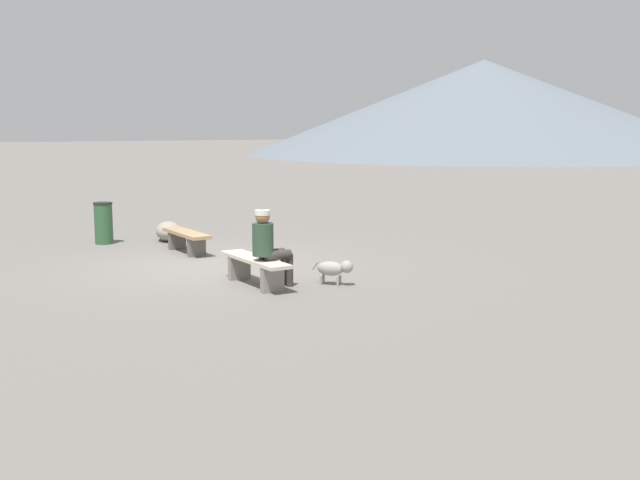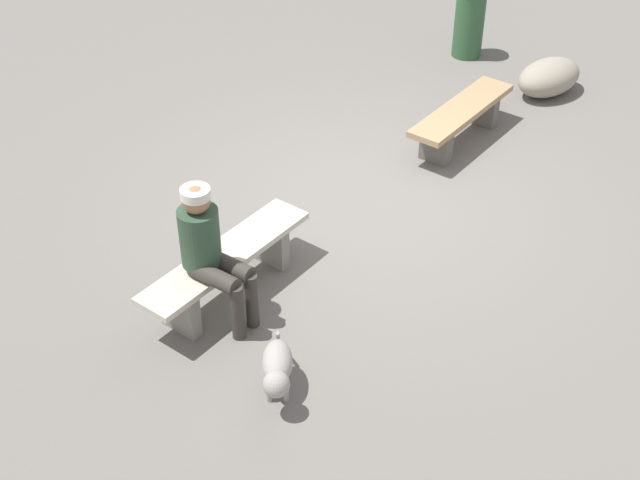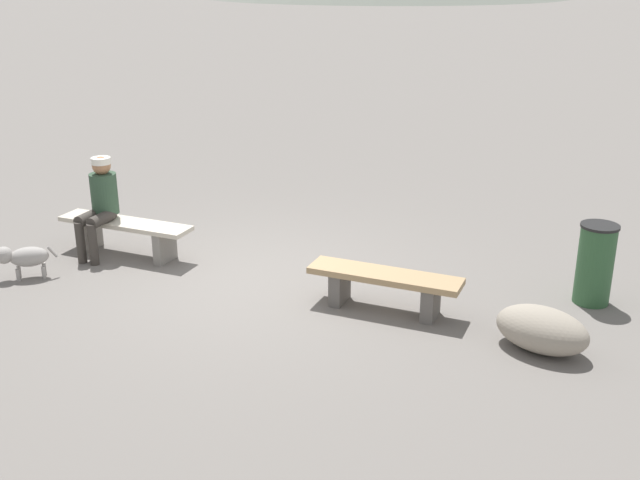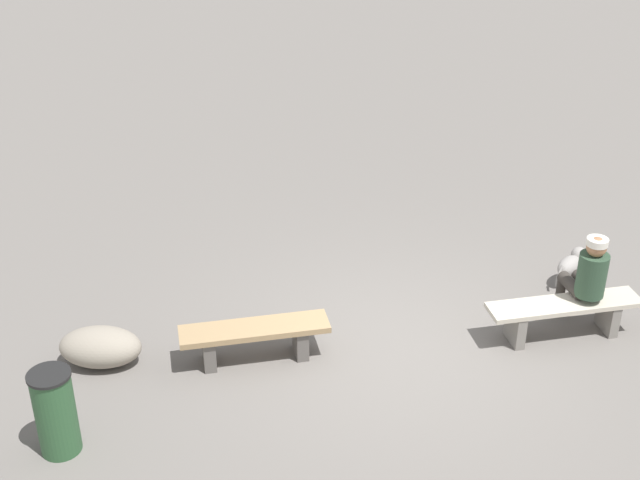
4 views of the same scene
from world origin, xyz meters
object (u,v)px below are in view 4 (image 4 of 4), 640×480
object	(u,v)px
bench_left	(255,336)
boulder	(100,347)
trash_bin	(55,412)
bench_right	(563,312)
seated_person	(587,275)
dog	(571,264)

from	to	relation	value
bench_left	boulder	xyz separation A→B (m)	(-1.69, 0.09, -0.09)
trash_bin	boulder	size ratio (longest dim) A/B	0.99
bench_right	seated_person	xyz separation A→B (m)	(0.26, 0.12, 0.41)
bench_right	dog	distance (m)	1.28
dog	trash_bin	world-z (taller)	trash_bin
bench_right	trash_bin	world-z (taller)	trash_bin
trash_bin	boulder	world-z (taller)	trash_bin
seated_person	trash_bin	bearing A→B (deg)	-172.99
dog	trash_bin	xyz separation A→B (m)	(-5.98, -2.53, 0.18)
boulder	bench_left	bearing A→B (deg)	-3.13
seated_person	boulder	world-z (taller)	seated_person
bench_right	trash_bin	distance (m)	5.62
seated_person	dog	bearing A→B (deg)	67.83
bench_right	bench_left	bearing A→B (deg)	175.73
bench_right	trash_bin	bearing A→B (deg)	-171.69
trash_bin	bench_right	bearing A→B (deg)	14.10
bench_left	bench_right	distance (m)	3.54
seated_person	trash_bin	xyz separation A→B (m)	(-5.71, -1.49, -0.28)
seated_person	bench_right	bearing A→B (deg)	-163.11
bench_left	dog	bearing A→B (deg)	11.31
bench_left	boulder	world-z (taller)	boulder
bench_right	boulder	size ratio (longest dim) A/B	2.01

